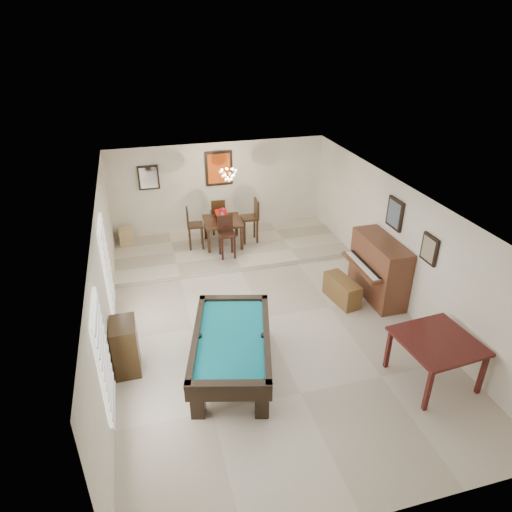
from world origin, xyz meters
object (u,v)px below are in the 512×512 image
piano_bench (342,290)px  chandelier (228,171)px  pool_table (232,355)px  dining_chair_south (227,237)px  square_table (434,360)px  dining_chair_north (218,216)px  upright_piano (372,269)px  apothecary_chest (125,347)px  dining_table (223,230)px  flower_vase (222,212)px  corner_bench (126,236)px  dining_chair_west (195,228)px  dining_chair_east (249,221)px

piano_bench → chandelier: bearing=121.2°
pool_table → dining_chair_south: bearing=93.7°
square_table → dining_chair_north: size_ratio=1.20×
upright_piano → apothecary_chest: (-5.28, -1.03, -0.20)m
dining_table → dining_chair_north: (0.01, 0.77, 0.11)m
piano_bench → dining_chair_north: dining_chair_north is taller
pool_table → dining_table: (0.85, 4.85, 0.13)m
square_table → flower_vase: flower_vase is taller
dining_chair_south → corner_bench: size_ratio=2.39×
dining_table → dining_chair_north: dining_chair_north is taller
flower_vase → dining_chair_north: flower_vase is taller
piano_bench → corner_bench: piano_bench is taller
square_table → flower_vase: bearing=112.3°
square_table → dining_chair_west: (-3.16, 5.92, 0.24)m
dining_chair_south → chandelier: bearing=69.4°
dining_chair_south → dining_chair_west: 1.01m
dining_table → square_table: bearing=-67.7°
dining_chair_north → corner_bench: bearing=3.5°
dining_chair_west → apothecary_chest: bearing=161.1°
upright_piano → dining_chair_south: bearing=137.3°
piano_bench → dining_chair_south: bearing=129.0°
dining_table → chandelier: chandelier is taller
upright_piano → square_table: bearing=-95.1°
flower_vase → corner_bench: bearing=162.9°
upright_piano → dining_chair_north: bearing=123.6°
pool_table → dining_table: dining_table is taller
square_table → dining_chair_north: (-2.42, 6.68, 0.21)m
pool_table → corner_bench: (-1.68, 5.63, -0.08)m
dining_chair_north → chandelier: size_ratio=1.72×
square_table → upright_piano: (0.24, 2.69, 0.26)m
upright_piano → apothecary_chest: bearing=-169.0°
dining_table → apothecary_chest: bearing=-121.6°
dining_chair_south → dining_chair_east: 1.07m
piano_bench → apothecary_chest: 4.72m
square_table → dining_chair_east: 6.17m
dining_chair_west → dining_chair_east: bearing=-85.0°
chandelier → dining_chair_north: bearing=98.1°
flower_vase → corner_bench: 2.74m
piano_bench → chandelier: (-1.84, 3.03, 1.93)m
chandelier → corner_bench: bearing=160.1°
square_table → dining_chair_east: dining_chair_east is taller
flower_vase → dining_chair_north: (0.01, 0.77, -0.42)m
pool_table → dining_chair_south: dining_chair_south is taller
pool_table → chandelier: chandelier is taller
upright_piano → dining_chair_west: 4.69m
upright_piano → piano_bench: size_ratio=1.70×
square_table → upright_piano: upright_piano is taller
dining_table → flower_vase: bearing=0.0°
dining_table → corner_bench: 2.65m
piano_bench → flower_vase: 3.87m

